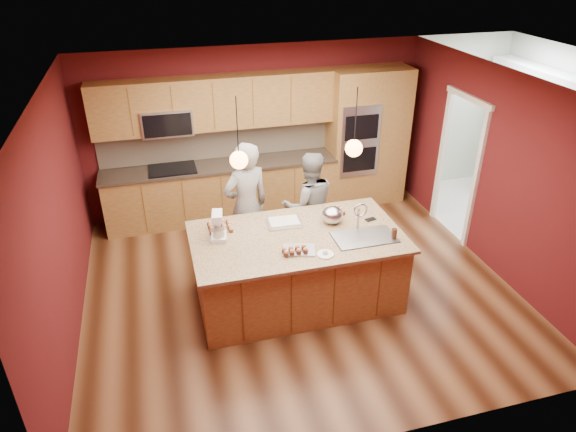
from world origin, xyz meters
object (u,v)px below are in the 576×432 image
object	(u,v)px
stand_mixer	(218,228)
mixing_bowl	(332,215)
island	(298,267)
person_left	(246,206)
person_right	(309,206)

from	to	relation	value
stand_mixer	mixing_bowl	xyz separation A→B (m)	(1.44, 0.00, -0.04)
island	mixing_bowl	bearing A→B (deg)	21.38
person_left	mixing_bowl	xyz separation A→B (m)	(0.95, -0.78, 0.14)
person_right	mixing_bowl	xyz separation A→B (m)	(0.06, -0.78, 0.25)
stand_mixer	mixing_bowl	bearing A→B (deg)	10.23
person_left	mixing_bowl	size ratio (longest dim) A/B	6.77
person_left	person_right	world-z (taller)	person_left
person_right	island	bearing A→B (deg)	68.08
person_right	stand_mixer	world-z (taller)	person_right
island	person_right	size ratio (longest dim) A/B	1.60
island	stand_mixer	world-z (taller)	island
mixing_bowl	person_left	bearing A→B (deg)	140.82
island	stand_mixer	distance (m)	1.14
person_right	stand_mixer	bearing A→B (deg)	31.86
island	mixing_bowl	size ratio (longest dim) A/B	9.49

